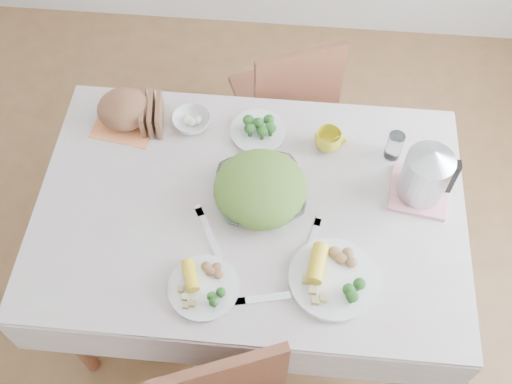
# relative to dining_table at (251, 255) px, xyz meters

# --- Properties ---
(floor) EXTENTS (3.60, 3.60, 0.00)m
(floor) POSITION_rel_dining_table_xyz_m (0.00, 0.00, -0.38)
(floor) COLOR brown
(floor) RESTS_ON ground
(dining_table) EXTENTS (1.40, 0.90, 0.75)m
(dining_table) POSITION_rel_dining_table_xyz_m (0.00, 0.00, 0.00)
(dining_table) COLOR brown
(dining_table) RESTS_ON floor
(tablecloth) EXTENTS (1.50, 1.00, 0.01)m
(tablecloth) POSITION_rel_dining_table_xyz_m (0.00, 0.00, 0.38)
(tablecloth) COLOR beige
(tablecloth) RESTS_ON dining_table
(chair_far) EXTENTS (0.53, 0.53, 0.89)m
(chair_far) POSITION_rel_dining_table_xyz_m (0.07, 0.80, 0.09)
(chair_far) COLOR brown
(chair_far) RESTS_ON floor
(salad_bowl) EXTENTS (0.37, 0.37, 0.08)m
(salad_bowl) POSITION_rel_dining_table_xyz_m (0.03, 0.03, 0.42)
(salad_bowl) COLOR white
(salad_bowl) RESTS_ON tablecloth
(dinner_plate_left) EXTENTS (0.23, 0.23, 0.02)m
(dinner_plate_left) POSITION_rel_dining_table_xyz_m (-0.12, -0.33, 0.40)
(dinner_plate_left) COLOR white
(dinner_plate_left) RESTS_ON tablecloth
(dinner_plate_right) EXTENTS (0.39, 0.39, 0.02)m
(dinner_plate_right) POSITION_rel_dining_table_xyz_m (0.30, -0.26, 0.40)
(dinner_plate_right) COLOR white
(dinner_plate_right) RESTS_ON tablecloth
(broccoli_plate) EXTENTS (0.24, 0.24, 0.02)m
(broccoli_plate) POSITION_rel_dining_table_xyz_m (0.00, 0.32, 0.40)
(broccoli_plate) COLOR beige
(broccoli_plate) RESTS_ON tablecloth
(napkin) EXTENTS (0.26, 0.26, 0.00)m
(napkin) POSITION_rel_dining_table_xyz_m (-0.51, 0.34, 0.39)
(napkin) COLOR #FF8E4F
(napkin) RESTS_ON tablecloth
(bread_loaf) EXTENTS (0.25, 0.24, 0.12)m
(bread_loaf) POSITION_rel_dining_table_xyz_m (-0.51, 0.34, 0.45)
(bread_loaf) COLOR brown
(bread_loaf) RESTS_ON napkin
(fruit_bowl) EXTENTS (0.17, 0.17, 0.05)m
(fruit_bowl) POSITION_rel_dining_table_xyz_m (-0.25, 0.34, 0.41)
(fruit_bowl) COLOR white
(fruit_bowl) RESTS_ON tablecloth
(yellow_mug) EXTENTS (0.13, 0.13, 0.08)m
(yellow_mug) POSITION_rel_dining_table_xyz_m (0.26, 0.28, 0.43)
(yellow_mug) COLOR gold
(yellow_mug) RESTS_ON tablecloth
(glass_tumbler) EXTENTS (0.07, 0.07, 0.11)m
(glass_tumbler) POSITION_rel_dining_table_xyz_m (0.50, 0.27, 0.45)
(glass_tumbler) COLOR white
(glass_tumbler) RESTS_ON tablecloth
(pink_tray) EXTENTS (0.23, 0.23, 0.02)m
(pink_tray) POSITION_rel_dining_table_xyz_m (0.59, 0.11, 0.40)
(pink_tray) COLOR pink
(pink_tray) RESTS_ON tablecloth
(electric_kettle) EXTENTS (0.19, 0.19, 0.23)m
(electric_kettle) POSITION_rel_dining_table_xyz_m (0.59, 0.11, 0.51)
(electric_kettle) COLOR #B2B5BA
(electric_kettle) RESTS_ON pink_tray
(fork_left) EXTENTS (0.12, 0.20, 0.00)m
(fork_left) POSITION_rel_dining_table_xyz_m (-0.13, -0.12, 0.39)
(fork_left) COLOR silver
(fork_left) RESTS_ON tablecloth
(fork_right) EXTENTS (0.06, 0.20, 0.00)m
(fork_right) POSITION_rel_dining_table_xyz_m (0.22, -0.13, 0.39)
(fork_right) COLOR silver
(fork_right) RESTS_ON tablecloth
(knife) EXTENTS (0.22, 0.07, 0.00)m
(knife) POSITION_rel_dining_table_xyz_m (0.09, -0.34, 0.39)
(knife) COLOR silver
(knife) RESTS_ON tablecloth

